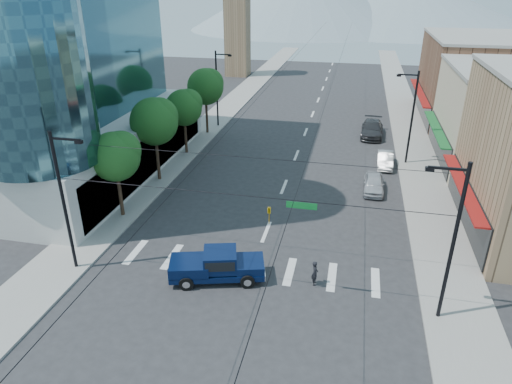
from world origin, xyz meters
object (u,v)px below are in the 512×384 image
at_px(pickup_truck, 217,265).
at_px(pedestrian, 315,273).
at_px(parked_car_far, 372,129).
at_px(parked_car_near, 374,183).
at_px(parked_car_mid, 385,160).

height_order(pickup_truck, pedestrian, pickup_truck).
xyz_separation_m(pickup_truck, parked_car_far, (9.41, 30.30, -0.15)).
bearing_deg(parked_car_near, pickup_truck, -121.42).
bearing_deg(pedestrian, pickup_truck, 84.78).
bearing_deg(parked_car_mid, pickup_truck, -115.30).
relative_size(pickup_truck, pedestrian, 3.84).
distance_m(pickup_truck, pedestrian, 5.87).
distance_m(pedestrian, parked_car_mid, 20.81).
height_order(pickup_truck, parked_car_far, pickup_truck).
bearing_deg(parked_car_far, parked_car_near, -87.61).
xyz_separation_m(pedestrian, parked_car_mid, (4.74, 20.26, -0.11)).
distance_m(parked_car_near, parked_car_far, 15.36).
relative_size(pickup_truck, parked_car_far, 1.02).
bearing_deg(parked_car_mid, pedestrian, -101.78).
relative_size(pedestrian, parked_car_mid, 0.38).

